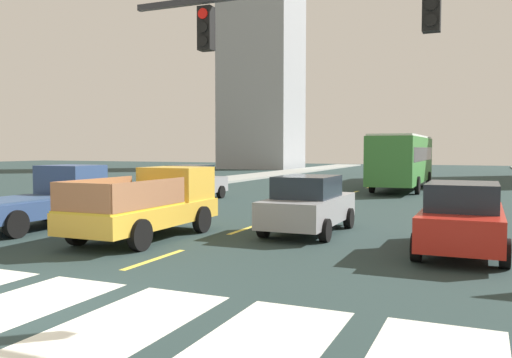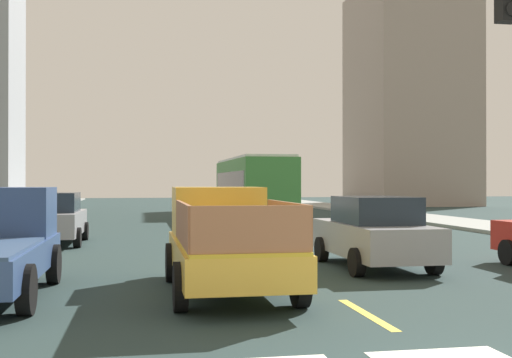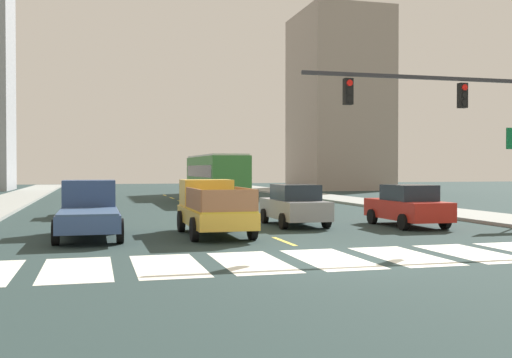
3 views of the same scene
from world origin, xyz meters
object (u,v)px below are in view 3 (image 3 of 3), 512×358
at_px(sedan_near_right, 294,205).
at_px(sedan_far, 407,206).
at_px(pickup_stakebed, 212,209).
at_px(city_bus, 216,175).
at_px(sedan_mid, 87,199).
at_px(pickup_dark, 89,211).
at_px(traffic_signal_gantry, 494,114).

bearing_deg(sedan_near_right, sedan_far, -20.84).
height_order(pickup_stakebed, sedan_near_right, pickup_stakebed).
relative_size(city_bus, sedan_mid, 2.45).
bearing_deg(sedan_far, sedan_mid, 143.22).
relative_size(city_bus, sedan_near_right, 2.45).
height_order(sedan_far, sedan_near_right, same).
bearing_deg(pickup_dark, sedan_mid, 91.01).
bearing_deg(sedan_mid, pickup_stakebed, -64.93).
relative_size(pickup_stakebed, traffic_signal_gantry, 0.50).
xyz_separation_m(sedan_far, sedan_near_right, (-4.36, 1.56, 0.00)).
bearing_deg(traffic_signal_gantry, city_bus, 101.71).
distance_m(city_bus, sedan_near_right, 18.18).
bearing_deg(pickup_stakebed, traffic_signal_gantry, -20.57).
relative_size(sedan_mid, sedan_near_right, 1.00).
distance_m(sedan_mid, traffic_signal_gantry, 19.42).
bearing_deg(city_bus, traffic_signal_gantry, -78.96).
xyz_separation_m(pickup_dark, sedan_mid, (-0.16, 9.63, -0.06)).
xyz_separation_m(pickup_stakebed, city_bus, (4.14, 20.52, 1.02)).
height_order(pickup_dark, sedan_far, pickup_dark).
bearing_deg(traffic_signal_gantry, sedan_near_right, 131.17).
height_order(pickup_dark, sedan_mid, pickup_dark).
bearing_deg(sedan_far, pickup_stakebed, -175.91).
relative_size(pickup_stakebed, pickup_dark, 1.00).
distance_m(city_bus, sedan_far, 20.17).
xyz_separation_m(pickup_stakebed, pickup_dark, (-4.32, 0.22, -0.02)).
distance_m(pickup_stakebed, city_bus, 20.96).
xyz_separation_m(city_bus, sedan_near_right, (-0.22, -18.15, -1.09)).
relative_size(pickup_stakebed, sedan_near_right, 1.18).
bearing_deg(city_bus, pickup_dark, -113.30).
distance_m(sedan_mid, sedan_near_right, 11.24).
xyz_separation_m(city_bus, sedan_mid, (-8.62, -10.68, -1.09)).
distance_m(pickup_stakebed, sedan_far, 8.33).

